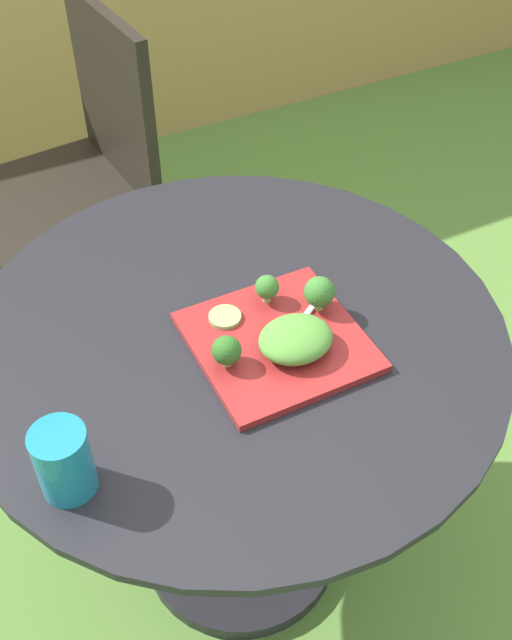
{
  "coord_description": "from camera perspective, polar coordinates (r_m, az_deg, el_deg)",
  "views": [
    {
      "loc": [
        -0.37,
        -0.82,
        1.62
      ],
      "look_at": [
        0.02,
        -0.03,
        0.76
      ],
      "focal_mm": 42.72,
      "sensor_mm": 36.0,
      "label": 1
    }
  ],
  "objects": [
    {
      "name": "ground_plane",
      "position": [
        1.85,
        -1.14,
        -16.58
      ],
      "size": [
        12.0,
        12.0,
        0.0
      ],
      "primitive_type": "plane",
      "color": "#568438"
    },
    {
      "name": "patio_table",
      "position": [
        1.46,
        -1.4,
        -7.73
      ],
      "size": [
        0.92,
        0.92,
        0.72
      ],
      "color": "black",
      "rests_on": "ground_plane"
    },
    {
      "name": "patio_chair",
      "position": [
        2.08,
        -12.83,
        11.63
      ],
      "size": [
        0.48,
        0.48,
        0.9
      ],
      "color": "black",
      "rests_on": "ground_plane"
    },
    {
      "name": "salad_plate",
      "position": [
        1.25,
        1.63,
        -1.61
      ],
      "size": [
        0.27,
        0.27,
        0.01
      ],
      "primitive_type": "cube",
      "color": "maroon",
      "rests_on": "patio_table"
    },
    {
      "name": "drinking_glass",
      "position": [
        1.07,
        -14.16,
        -10.41
      ],
      "size": [
        0.08,
        0.08,
        0.11
      ],
      "color": "teal",
      "rests_on": "patio_table"
    },
    {
      "name": "fork",
      "position": [
        1.26,
        3.17,
        -0.39
      ],
      "size": [
        0.14,
        0.1,
        0.0
      ],
      "color": "silver",
      "rests_on": "salad_plate"
    },
    {
      "name": "lettuce_mound",
      "position": [
        1.21,
        2.99,
        -1.43
      ],
      "size": [
        0.12,
        0.1,
        0.05
      ],
      "primitive_type": "ellipsoid",
      "color": "#519338",
      "rests_on": "salad_plate"
    },
    {
      "name": "broccoli_floret_0",
      "position": [
        1.28,
        0.84,
        2.46
      ],
      "size": [
        0.04,
        0.04,
        0.05
      ],
      "color": "#99B770",
      "rests_on": "salad_plate"
    },
    {
      "name": "broccoli_floret_1",
      "position": [
        1.18,
        -2.22,
        -2.31
      ],
      "size": [
        0.05,
        0.05,
        0.05
      ],
      "color": "#99B770",
      "rests_on": "salad_plate"
    },
    {
      "name": "broccoli_floret_2",
      "position": [
        1.27,
        4.77,
        2.08
      ],
      "size": [
        0.05,
        0.05,
        0.06
      ],
      "color": "#99B770",
      "rests_on": "salad_plate"
    },
    {
      "name": "cucumber_slice_0",
      "position": [
        1.27,
        -2.34,
        0.23
      ],
      "size": [
        0.05,
        0.05,
        0.01
      ],
      "primitive_type": "cylinder",
      "color": "#8EB766",
      "rests_on": "salad_plate"
    }
  ]
}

